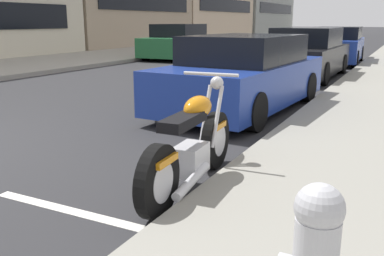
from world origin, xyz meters
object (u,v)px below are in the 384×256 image
parked_motorcycle (192,147)px  fire_hydrant (316,256)px  car_opposite_curb (179,42)px  parked_car_at_intersection (307,54)px  parked_car_across_street (338,46)px  parked_car_behind_motorcycle (244,75)px

parked_motorcycle → fire_hydrant: parked_motorcycle is taller
fire_hydrant → car_opposite_curb: bearing=30.8°
car_opposite_curb → parked_car_at_intersection: bearing=55.4°
parked_car_at_intersection → parked_motorcycle: bearing=-173.4°
parked_car_at_intersection → car_opposite_curb: 7.78m
parked_car_across_street → parked_car_at_intersection: bearing=175.9°
parked_car_across_street → car_opposite_curb: 6.81m
parked_car_at_intersection → parked_car_across_street: size_ratio=0.99×
parked_motorcycle → fire_hydrant: size_ratio=2.64×
parked_car_behind_motorcycle → car_opposite_curb: car_opposite_curb is taller
fire_hydrant → parked_car_across_street: bearing=8.3°
parked_motorcycle → fire_hydrant: bearing=-141.8°
parked_motorcycle → parked_car_at_intersection: parked_car_at_intersection is taller
parked_car_at_intersection → car_opposite_curb: (4.10, 6.61, 0.03)m
parked_motorcycle → car_opposite_curb: car_opposite_curb is taller
car_opposite_curb → fire_hydrant: car_opposite_curb is taller
parked_car_behind_motorcycle → fire_hydrant: bearing=-153.0°
parked_motorcycle → car_opposite_curb: (13.53, 7.55, 0.29)m
parked_motorcycle → fire_hydrant: (-1.73, -1.55, 0.12)m
parked_car_behind_motorcycle → parked_car_at_intersection: size_ratio=0.99×
parked_motorcycle → parked_car_behind_motorcycle: parked_car_behind_motorcycle is taller
fire_hydrant → parked_car_behind_motorcycle: bearing=23.4°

